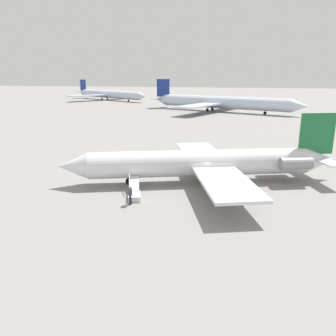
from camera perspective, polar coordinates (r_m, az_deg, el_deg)
name	(u,v)px	position (r m, az deg, el deg)	size (l,w,h in m)	color
ground_plane	(199,182)	(34.81, 5.48, -2.47)	(600.00, 600.00, 0.00)	gray
airplane_main	(209,162)	(34.40, 7.13, 0.97)	(28.45, 22.04, 7.13)	silver
airplane_far_right	(109,94)	(159.22, -10.32, 12.55)	(45.91, 36.70, 9.16)	silver
airplane_far_left	(219,102)	(106.19, 8.96, 11.26)	(49.72, 39.20, 9.85)	silver
boarding_stairs	(134,194)	(30.37, -5.89, -4.48)	(2.36, 4.12, 1.75)	silver
passenger	(130,194)	(28.61, -6.61, -4.46)	(0.44, 0.57, 1.74)	#23232D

